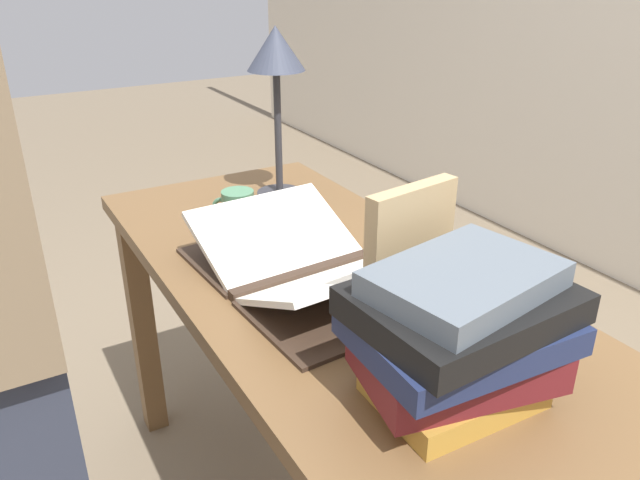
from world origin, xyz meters
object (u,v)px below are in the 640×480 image
(book_stack_tall, at_px, (459,333))
(coffee_mug, at_px, (238,210))
(book_standing_upright, at_px, (408,267))
(open_book, at_px, (305,265))
(reading_lamp, at_px, (276,67))

(book_stack_tall, height_order, coffee_mug, book_stack_tall)
(coffee_mug, bearing_deg, book_stack_tall, 1.93)
(book_standing_upright, bearing_deg, open_book, -179.20)
(open_book, relative_size, book_standing_upright, 1.96)
(reading_lamp, bearing_deg, book_standing_upright, -9.73)
(book_stack_tall, bearing_deg, coffee_mug, -178.07)
(book_standing_upright, xyz_separation_m, coffee_mug, (-0.55, -0.06, -0.09))
(coffee_mug, bearing_deg, open_book, 2.78)
(open_book, bearing_deg, coffee_mug, 179.34)
(open_book, xyz_separation_m, book_standing_upright, (0.26, 0.04, 0.10))
(reading_lamp, relative_size, coffee_mug, 4.62)
(open_book, bearing_deg, reading_lamp, 155.88)
(reading_lamp, distance_m, coffee_mug, 0.36)
(open_book, height_order, reading_lamp, reading_lamp)
(open_book, xyz_separation_m, coffee_mug, (-0.29, -0.01, 0.02))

